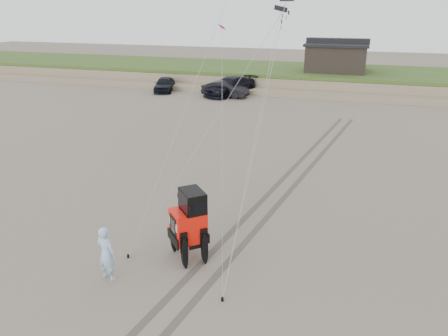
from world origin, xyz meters
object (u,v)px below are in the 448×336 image
at_px(truck_c, 230,86).
at_px(truck_b, 225,89).
at_px(truck_a, 165,84).
at_px(jeep, 188,232).
at_px(man, 106,253).
at_px(cabin, 337,56).

bearing_deg(truck_c, truck_b, -77.02).
distance_m(truck_a, jeep, 31.75).
bearing_deg(man, truck_b, -68.25).
relative_size(truck_a, truck_b, 0.96).
bearing_deg(truck_c, truck_a, -155.52).
bearing_deg(jeep, truck_c, 152.07).
height_order(truck_c, man, man).
distance_m(cabin, jeep, 36.27).
height_order(truck_c, jeep, jeep).
xyz_separation_m(truck_b, truck_c, (0.17, 0.93, 0.13)).
relative_size(jeep, man, 2.88).
xyz_separation_m(truck_b, man, (5.55, -29.52, 0.18)).
distance_m(truck_a, man, 32.74).
relative_size(truck_b, jeep, 0.85).
xyz_separation_m(truck_a, man, (12.31, -30.34, 0.18)).
relative_size(cabin, jeep, 1.21).
xyz_separation_m(truck_a, truck_b, (6.76, -0.82, 0.00)).
bearing_deg(jeep, truck_b, 152.87).
bearing_deg(truck_a, jeep, -78.79).
bearing_deg(man, jeep, -123.61).
relative_size(truck_a, jeep, 0.82).
bearing_deg(man, truck_a, -56.81).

